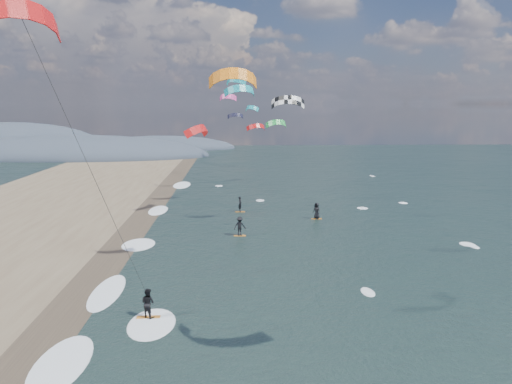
{
  "coord_description": "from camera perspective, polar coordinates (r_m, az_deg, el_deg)",
  "views": [
    {
      "loc": [
        -2.2,
        -15.84,
        11.93
      ],
      "look_at": [
        -1.0,
        12.0,
        7.0
      ],
      "focal_mm": 35.0,
      "sensor_mm": 36.0,
      "label": 1
    }
  ],
  "objects": [
    {
      "name": "wet_sand_strip",
      "position": [
        30.09,
        -21.93,
        -14.08
      ],
      "size": [
        3.0,
        240.0,
        0.0
      ],
      "primitive_type": "cube",
      "color": "#382D23",
      "rests_on": "ground"
    },
    {
      "name": "coastal_hills",
      "position": [
        131.38,
        -21.46,
        4.13
      ],
      "size": [
        80.0,
        41.0,
        15.0
      ],
      "color": "#3D4756",
      "rests_on": "ground"
    },
    {
      "name": "kitesurfer_near_b",
      "position": [
        23.65,
        -20.58,
        6.83
      ],
      "size": [
        7.1,
        9.05,
        16.47
      ],
      "color": "#C27122",
      "rests_on": "ground"
    },
    {
      "name": "far_kitesurfers",
      "position": [
        49.47,
        1.0,
        -2.86
      ],
      "size": [
        9.34,
        11.15,
        1.81
      ],
      "color": "#C27122",
      "rests_on": "ground"
    },
    {
      "name": "bg_kite_field",
      "position": [
        69.65,
        -1.29,
        9.59
      ],
      "size": [
        12.78,
        77.21,
        8.31
      ],
      "color": "teal",
      "rests_on": "ground"
    },
    {
      "name": "shoreline_surf",
      "position": [
        33.94,
        -17.31,
        -11.02
      ],
      "size": [
        2.4,
        79.4,
        0.11
      ],
      "color": "white",
      "rests_on": "ground"
    }
  ]
}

